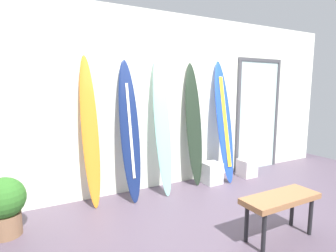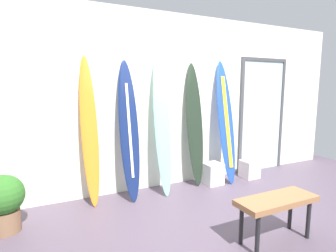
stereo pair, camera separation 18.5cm
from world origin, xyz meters
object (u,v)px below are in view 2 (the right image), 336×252
glass_door (262,113)px  potted_plant (4,201)px  surfboard_navy (129,131)px  surfboard_cobalt (226,122)px  surfboard_charcoal (195,126)px  display_block_left (249,169)px  surfboard_sunset (90,133)px  bench (276,204)px  surfboard_seafoam (162,125)px  display_block_center (213,174)px

glass_door → potted_plant: size_ratio=3.30×
surfboard_navy → surfboard_cobalt: surfboard_cobalt is taller
surfboard_charcoal → surfboard_cobalt: (0.57, -0.09, 0.04)m
surfboard_navy → glass_door: glass_door is taller
display_block_left → surfboard_sunset: bearing=177.6°
bench → glass_door: bearing=49.2°
surfboard_seafoam → potted_plant: size_ratio=3.19×
surfboard_seafoam → display_block_center: (0.92, -0.04, -0.88)m
surfboard_charcoal → glass_door: glass_door is taller
glass_door → bench: size_ratio=2.41×
surfboard_cobalt → bench: bearing=-111.1°
display_block_center → surfboard_cobalt: bearing=10.2°
surfboard_cobalt → display_block_center: bearing=-169.8°
display_block_center → glass_door: 1.66m
surfboard_sunset → surfboard_navy: surfboard_sunset is taller
display_block_center → potted_plant: 3.03m
surfboard_sunset → display_block_left: 2.92m
surfboard_seafoam → surfboard_charcoal: bearing=8.4°
bench → surfboard_seafoam: bearing=106.6°
surfboard_charcoal → display_block_center: surfboard_charcoal is taller
display_block_left → surfboard_charcoal: bearing=171.7°
surfboard_sunset → surfboard_seafoam: bearing=-3.0°
surfboard_charcoal → glass_door: size_ratio=0.93×
potted_plant → surfboard_charcoal: bearing=8.2°
surfboard_charcoal → bench: bearing=-93.5°
surfboard_seafoam → display_block_center: size_ratio=5.91×
surfboard_navy → surfboard_cobalt: 1.73m
surfboard_sunset → glass_door: 3.33m
surfboard_sunset → display_block_center: bearing=-2.9°
glass_door → bench: glass_door is taller
surfboard_sunset → potted_plant: size_ratio=3.12×
surfboard_charcoal → glass_door: (1.62, 0.15, 0.12)m
surfboard_navy → surfboard_cobalt: (1.73, -0.00, 0.04)m
surfboard_navy → display_block_left: size_ratio=6.46×
surfboard_sunset → display_block_center: size_ratio=5.78×
display_block_left → bench: bench is taller
surfboard_cobalt → glass_door: bearing=12.9°
surfboard_navy → glass_door: 2.79m
glass_door → display_block_center: bearing=-167.7°
display_block_center → potted_plant: (-3.01, -0.25, 0.19)m
surfboard_cobalt → surfboard_seafoam: bearing=-179.7°
surfboard_navy → display_block_left: 2.39m
surfboard_navy → display_block_center: size_ratio=5.70×
surfboard_cobalt → surfboard_navy: bearing=180.0°
surfboard_sunset → potted_plant: bearing=-160.9°
surfboard_cobalt → display_block_left: bearing=-7.6°
display_block_left → bench: (-1.19, -1.70, 0.26)m
surfboard_navy → potted_plant: bearing=-169.0°
surfboard_cobalt → display_block_center: 0.91m
surfboard_cobalt → display_block_center: (-0.28, -0.05, -0.87)m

